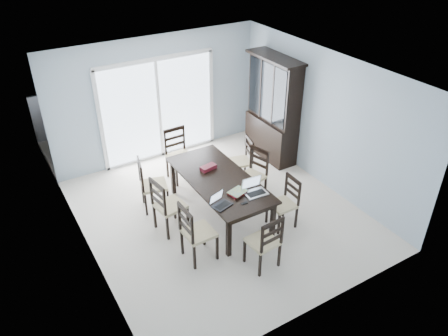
{
  "coord_description": "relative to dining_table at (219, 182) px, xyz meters",
  "views": [
    {
      "loc": [
        -3.13,
        -5.38,
        4.78
      ],
      "look_at": [
        0.1,
        0.0,
        0.92
      ],
      "focal_mm": 35.0,
      "sensor_mm": 36.0,
      "label": 1
    }
  ],
  "objects": [
    {
      "name": "chair_left_mid",
      "position": [
        -1.01,
        0.04,
        -0.05
      ],
      "size": [
        0.51,
        0.5,
        1.18
      ],
      "rotation": [
        0.0,
        0.0,
        -1.43
      ],
      "color": "black",
      "rests_on": "floor"
    },
    {
      "name": "chair_left_far",
      "position": [
        -0.99,
        0.79,
        -0.06
      ],
      "size": [
        0.54,
        0.53,
        1.16
      ],
      "rotation": [
        0.0,
        0.0,
        -1.81
      ],
      "color": "black",
      "rests_on": "floor"
    },
    {
      "name": "railing",
      "position": [
        0.0,
        4.5,
        -0.12
      ],
      "size": [
        4.5,
        0.06,
        1.1
      ],
      "primitive_type": "cube",
      "color": "#99999E",
      "rests_on": "balcony"
    },
    {
      "name": "laptop_dark",
      "position": [
        -0.36,
        -0.7,
        0.13
      ],
      "size": [
        0.35,
        0.29,
        0.21
      ],
      "rotation": [
        0.0,
        0.0,
        0.3
      ],
      "color": "black",
      "rests_on": "dining_table"
    },
    {
      "name": "game_box",
      "position": [
        -0.02,
        0.35,
        0.11
      ],
      "size": [
        0.3,
        0.18,
        0.07
      ],
      "primitive_type": "cube",
      "rotation": [
        0.0,
        0.0,
        0.16
      ],
      "color": "#4E0F20",
      "rests_on": "dining_table"
    },
    {
      "name": "chair_end_far",
      "position": [
        -0.07,
        1.49,
        -0.04
      ],
      "size": [
        0.46,
        0.48,
        1.2
      ],
      "rotation": [
        0.0,
        0.0,
        3.17
      ],
      "color": "black",
      "rests_on": "floor"
    },
    {
      "name": "china_hutch",
      "position": [
        2.02,
        1.25,
        0.4
      ],
      "size": [
        0.5,
        1.38,
        2.2
      ],
      "color": "black",
      "rests_on": "floor"
    },
    {
      "name": "sliding_door",
      "position": [
        0.0,
        2.48,
        0.41
      ],
      "size": [
        2.52,
        0.05,
        2.18
      ],
      "color": "silver",
      "rests_on": "floor"
    },
    {
      "name": "chair_right_mid",
      "position": [
        0.84,
        0.14,
        -0.08
      ],
      "size": [
        0.54,
        0.53,
        1.13
      ],
      "rotation": [
        0.0,
        0.0,
        1.85
      ],
      "color": "black",
      "rests_on": "floor"
    },
    {
      "name": "hot_tub",
      "position": [
        -0.79,
        3.34,
        -0.22
      ],
      "size": [
        1.81,
        1.63,
        0.91
      ],
      "rotation": [
        0.0,
        0.0,
        -0.04
      ],
      "color": "maroon",
      "rests_on": "balcony"
    },
    {
      "name": "chair_end_near",
      "position": [
        -0.08,
        -1.52,
        -0.09
      ],
      "size": [
        0.44,
        0.45,
        1.1
      ],
      "rotation": [
        0.0,
        0.0,
        0.07
      ],
      "color": "black",
      "rests_on": "floor"
    },
    {
      "name": "chair_right_near",
      "position": [
        0.83,
        -0.82,
        -0.12
      ],
      "size": [
        0.41,
        0.4,
        1.05
      ],
      "rotation": [
        0.0,
        0.0,
        1.55
      ],
      "color": "black",
      "rests_on": "floor"
    },
    {
      "name": "back_wall",
      "position": [
        0.0,
        2.5,
        0.63
      ],
      "size": [
        4.5,
        0.02,
        2.6
      ],
      "primitive_type": "cube",
      "color": "#A2B4C1",
      "rests_on": "floor"
    },
    {
      "name": "wall_left",
      "position": [
        -2.25,
        0.0,
        0.63
      ],
      "size": [
        0.02,
        5.0,
        2.6
      ],
      "primitive_type": "cube",
      "color": "#A2B4C1",
      "rests_on": "floor"
    },
    {
      "name": "ceiling",
      "position": [
        0.0,
        0.0,
        1.93
      ],
      "size": [
        5.0,
        5.0,
        0.0
      ],
      "primitive_type": "plane",
      "rotation": [
        3.14,
        0.0,
        0.0
      ],
      "color": "white",
      "rests_on": "back_wall"
    },
    {
      "name": "dining_table",
      "position": [
        0.0,
        0.0,
        0.0
      ],
      "size": [
        1.0,
        2.2,
        0.75
      ],
      "color": "black",
      "rests_on": "floor"
    },
    {
      "name": "floor",
      "position": [
        0.0,
        0.0,
        -0.67
      ],
      "size": [
        5.0,
        5.0,
        0.0
      ],
      "primitive_type": "plane",
      "color": "silver",
      "rests_on": "ground"
    },
    {
      "name": "cell_phone",
      "position": [
        -0.03,
        -0.83,
        0.08
      ],
      "size": [
        0.1,
        0.05,
        0.01
      ],
      "primitive_type": "cube",
      "rotation": [
        0.0,
        0.0,
        0.0
      ],
      "color": "black",
      "rests_on": "dining_table"
    },
    {
      "name": "wall_right",
      "position": [
        2.25,
        0.0,
        0.63
      ],
      "size": [
        0.02,
        5.0,
        2.6
      ],
      "primitive_type": "cube",
      "color": "#A2B4C1",
      "rests_on": "floor"
    },
    {
      "name": "chair_left_near",
      "position": [
        -0.92,
        -0.79,
        -0.05
      ],
      "size": [
        0.47,
        0.45,
        1.17
      ],
      "rotation": [
        0.0,
        0.0,
        -1.54
      ],
      "color": "black",
      "rests_on": "floor"
    },
    {
      "name": "chair_right_far",
      "position": [
        0.98,
        0.71,
        -0.12
      ],
      "size": [
        0.49,
        0.48,
        1.05
      ],
      "rotation": [
        0.0,
        0.0,
        1.33
      ],
      "color": "black",
      "rests_on": "floor"
    },
    {
      "name": "laptop_silver",
      "position": [
        0.27,
        -0.7,
        0.14
      ],
      "size": [
        0.38,
        0.27,
        0.25
      ],
      "rotation": [
        0.0,
        0.0,
        -0.06
      ],
      "color": "silver",
      "rests_on": "dining_table"
    },
    {
      "name": "book_stack",
      "position": [
        0.02,
        -0.55,
        0.1
      ],
      "size": [
        0.34,
        0.29,
        0.05
      ],
      "rotation": [
        0.0,
        0.0,
        0.15
      ],
      "color": "maroon",
      "rests_on": "dining_table"
    },
    {
      "name": "balcony",
      "position": [
        0.0,
        3.5,
        -0.72
      ],
      "size": [
        4.5,
        2.0,
        0.1
      ],
      "primitive_type": "cube",
      "color": "gray",
      "rests_on": "ground"
    }
  ]
}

